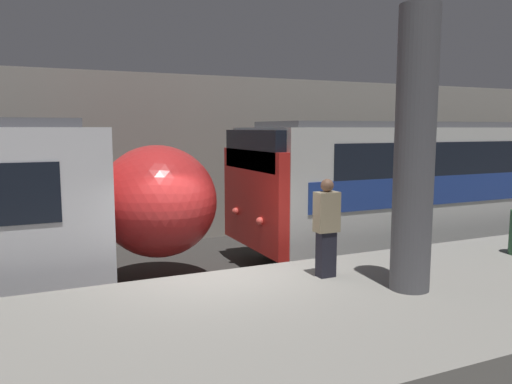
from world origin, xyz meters
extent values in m
plane|color=#33302D|center=(0.00, 0.00, 0.00)|extent=(120.00, 120.00, 0.00)
cube|color=gray|center=(0.00, -2.13, 0.46)|extent=(40.00, 4.26, 0.92)
cube|color=#9E998E|center=(0.00, 6.46, 2.43)|extent=(50.00, 0.15, 4.85)
cylinder|color=#56565B|center=(2.30, -2.11, 2.98)|extent=(0.58, 0.58, 4.11)
ellipsoid|color=red|center=(-0.39, 2.48, 1.81)|extent=(2.42, 2.83, 2.32)
sphere|color=#F2EFCC|center=(0.56, 2.48, 1.39)|extent=(0.20, 0.20, 0.20)
cube|color=red|center=(1.80, 2.48, 1.72)|extent=(0.25, 3.02, 2.21)
cube|color=black|center=(1.80, 2.48, 2.83)|extent=(0.25, 2.71, 0.89)
sphere|color=#EA4C42|center=(1.65, 1.79, 1.34)|extent=(0.18, 0.18, 0.18)
sphere|color=#EA4C42|center=(1.65, 3.17, 1.34)|extent=(0.18, 0.18, 0.18)
cube|color=black|center=(1.51, -1.05, 1.29)|extent=(0.28, 0.20, 0.74)
cube|color=gray|center=(1.51, -1.05, 1.98)|extent=(0.38, 0.24, 0.64)
sphere|color=brown|center=(1.51, -1.05, 2.41)|extent=(0.21, 0.21, 0.21)
camera|label=1|loc=(-2.77, -7.74, 3.31)|focal=35.00mm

